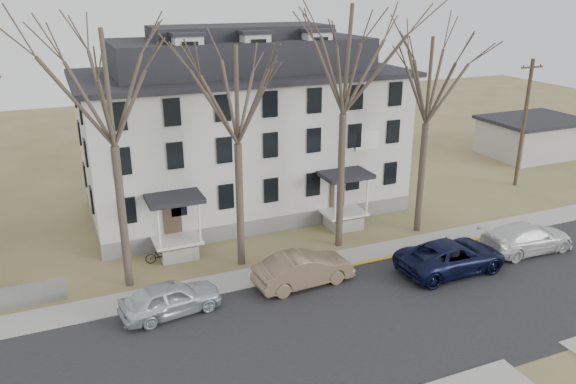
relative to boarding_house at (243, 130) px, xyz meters
name	(u,v)px	position (x,y,z in m)	size (l,w,h in m)	color
ground	(425,339)	(2.00, -17.95, -5.38)	(120.00, 120.00, 0.00)	olive
main_road	(399,315)	(2.00, -15.95, -5.38)	(120.00, 10.00, 0.04)	#27272A
far_sidewalk	(338,261)	(2.00, -9.95, -5.38)	(120.00, 2.00, 0.08)	#A09F97
yellow_curb	(423,252)	(7.00, -10.85, -5.38)	(14.00, 0.25, 0.06)	gold
boarding_house	(243,130)	(0.00, 0.00, 0.00)	(20.80, 12.36, 12.05)	slate
distant_building	(532,136)	(28.00, 2.05, -3.70)	(8.50, 6.50, 3.35)	#A09F97
tree_far_left	(107,80)	(-9.00, -8.15, 4.96)	(8.40, 8.40, 13.72)	#473B31
tree_mid_left	(236,88)	(-3.00, -8.15, 4.22)	(7.80, 7.80, 12.74)	#473B31
tree_center	(345,52)	(3.00, -8.15, 5.71)	(9.00, 9.00, 14.70)	#473B31
tree_mid_right	(430,75)	(8.50, -8.15, 4.22)	(7.80, 7.80, 12.74)	#473B31
utility_pole_far	(524,122)	(20.50, -3.95, -0.47)	(2.00, 0.28, 9.50)	#3D3023
car_silver	(171,299)	(-7.61, -11.72, -4.59)	(1.86, 4.63, 1.58)	silver
car_tan	(304,270)	(-0.86, -11.63, -4.54)	(1.79, 5.12, 1.69)	#786148
car_navy	(451,257)	(6.92, -13.37, -4.54)	(2.78, 6.04, 1.68)	black
car_white	(527,238)	(12.42, -13.09, -4.56)	(2.29, 5.63, 1.63)	silver
bicycle_left	(161,256)	(-7.03, -6.43, -4.93)	(0.60, 1.72, 0.91)	black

